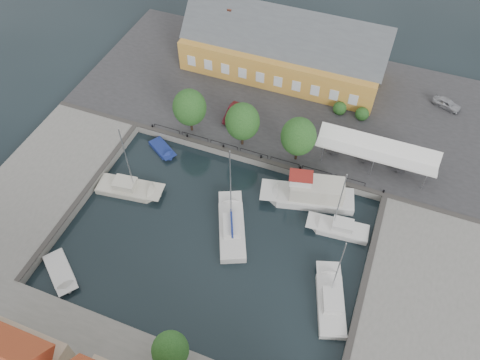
# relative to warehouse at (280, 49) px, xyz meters

# --- Properties ---
(ground) EXTENTS (140.00, 140.00, 0.00)m
(ground) POSITION_rel_warehouse_xyz_m (2.60, -28.36, -4.43)
(ground) COLOR black
(ground) RESTS_ON ground
(north_quay) EXTENTS (56.00, 26.00, 1.00)m
(north_quay) POSITION_rel_warehouse_xyz_m (2.60, -5.36, -3.93)
(north_quay) COLOR #2D2D30
(north_quay) RESTS_ON ground
(west_quay) EXTENTS (12.00, 24.00, 1.00)m
(west_quay) POSITION_rel_warehouse_xyz_m (-19.40, -30.36, -3.93)
(west_quay) COLOR slate
(west_quay) RESTS_ON ground
(east_quay) EXTENTS (12.00, 24.00, 1.00)m
(east_quay) POSITION_rel_warehouse_xyz_m (24.60, -30.36, -3.93)
(east_quay) COLOR slate
(east_quay) RESTS_ON ground
(quay_edge_fittings) EXTENTS (56.00, 24.72, 0.40)m
(quay_edge_fittings) POSITION_rel_warehouse_xyz_m (2.62, -23.61, -3.37)
(quay_edge_fittings) COLOR #383533
(quay_edge_fittings) RESTS_ON north_quay
(warehouse) EXTENTS (28.56, 14.00, 9.55)m
(warehouse) POSITION_rel_warehouse_xyz_m (0.00, 0.00, 0.00)
(warehouse) COLOR gold
(warehouse) RESTS_ON north_quay
(tent_canopy) EXTENTS (14.00, 4.00, 2.83)m
(tent_canopy) POSITION_rel_warehouse_xyz_m (16.60, -13.86, -0.74)
(tent_canopy) COLOR white
(tent_canopy) RESTS_ON north_quay
(quay_trees) EXTENTS (18.20, 4.20, 6.30)m
(quay_trees) POSITION_rel_warehouse_xyz_m (0.60, -16.36, 0.45)
(quay_trees) COLOR black
(quay_trees) RESTS_ON north_quay
(car_silver) EXTENTS (4.09, 2.74, 1.29)m
(car_silver) POSITION_rel_warehouse_xyz_m (23.84, 0.07, -2.78)
(car_silver) COLOR #A9ABB1
(car_silver) RESTS_ON north_quay
(car_red) EXTENTS (1.47, 4.13, 1.36)m
(car_red) POSITION_rel_warehouse_xyz_m (-2.36, -12.12, -2.75)
(car_red) COLOR maroon
(car_red) RESTS_ON north_quay
(center_sailboat) EXTENTS (6.14, 9.28, 12.48)m
(center_sailboat) POSITION_rel_warehouse_xyz_m (3.91, -28.29, -4.06)
(center_sailboat) COLOR silver
(center_sailboat) RESTS_ON ground
(trawler) EXTENTS (11.24, 5.58, 5.00)m
(trawler) POSITION_rel_warehouse_xyz_m (10.90, -21.08, -3.41)
(trawler) COLOR silver
(trawler) RESTS_ON ground
(east_boat_a) EXTENTS (7.07, 2.85, 9.99)m
(east_boat_a) POSITION_rel_warehouse_xyz_m (14.99, -24.04, -4.17)
(east_boat_a) COLOR silver
(east_boat_a) RESTS_ON ground
(east_boat_c) EXTENTS (4.88, 8.37, 10.40)m
(east_boat_c) POSITION_rel_warehouse_xyz_m (16.21, -32.76, -4.17)
(east_boat_c) COLOR silver
(east_boat_c) RESTS_ON ground
(west_boat_b) EXTENTS (8.24, 3.80, 10.94)m
(west_boat_b) POSITION_rel_warehouse_xyz_m (-9.56, -27.45, -4.17)
(west_boat_b) COLOR beige
(west_boat_b) RESTS_ON ground
(launch_sw) EXTENTS (5.65, 4.97, 0.98)m
(launch_sw) POSITION_rel_warehouse_xyz_m (-10.68, -39.63, -4.34)
(launch_sw) COLOR silver
(launch_sw) RESTS_ON ground
(launch_nw) EXTENTS (4.50, 3.69, 0.88)m
(launch_nw) POSITION_rel_warehouse_xyz_m (-8.87, -20.16, -4.34)
(launch_nw) COLOR navy
(launch_nw) RESTS_ON ground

